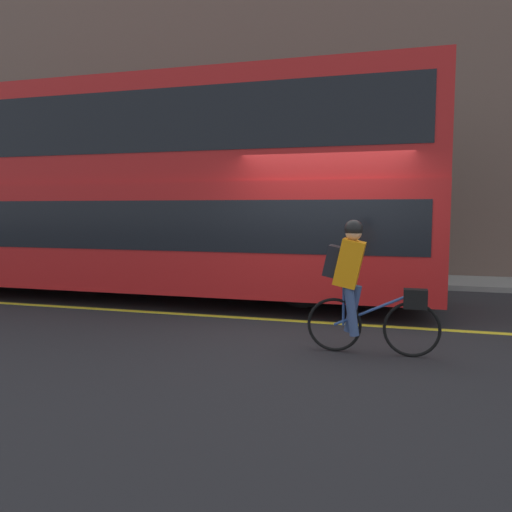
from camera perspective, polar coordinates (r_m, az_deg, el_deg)
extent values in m
plane|color=#232326|center=(7.40, 7.49, -7.83)|extent=(80.00, 80.00, 0.00)
cube|color=yellow|center=(7.55, 7.65, -7.54)|extent=(50.00, 0.14, 0.01)
cube|color=gray|center=(11.93, 10.65, -2.55)|extent=(60.00, 1.74, 0.11)
cube|color=brown|center=(13.17, 11.42, 18.25)|extent=(60.00, 0.30, 9.28)
cylinder|color=black|center=(8.67, 5.37, -2.53)|extent=(0.99, 0.30, 0.99)
cube|color=#B21919|center=(9.93, -15.87, 2.41)|extent=(11.80, 2.41, 1.82)
cube|color=black|center=(9.92, -15.91, 3.67)|extent=(11.33, 2.43, 0.80)
cube|color=#B21919|center=(10.00, -16.14, 12.67)|extent=(11.80, 2.32, 1.75)
cube|color=black|center=(10.01, -16.16, 13.17)|extent=(11.33, 2.34, 0.98)
torus|color=black|center=(6.01, 17.37, -8.01)|extent=(0.64, 0.04, 0.64)
torus|color=black|center=(6.04, 8.93, -7.75)|extent=(0.64, 0.04, 0.64)
cylinder|color=#2D4C8C|center=(5.97, 13.18, -5.99)|extent=(0.89, 0.03, 0.44)
cylinder|color=#2D4C8C|center=(5.98, 9.97, -5.60)|extent=(0.03, 0.03, 0.47)
cube|color=black|center=(5.94, 17.75, -4.69)|extent=(0.26, 0.16, 0.22)
cube|color=orange|center=(5.90, 10.64, -0.80)|extent=(0.37, 0.32, 0.58)
cube|color=black|center=(5.92, 8.72, -0.56)|extent=(0.21, 0.26, 0.38)
cylinder|color=#384C7A|center=(6.07, 11.00, -5.92)|extent=(0.21, 0.11, 0.58)
cylinder|color=#384C7A|center=(5.90, 10.86, -6.26)|extent=(0.19, 0.11, 0.58)
sphere|color=tan|center=(5.87, 11.09, 2.64)|extent=(0.19, 0.19, 0.19)
sphere|color=black|center=(5.87, 11.10, 3.05)|extent=(0.21, 0.21, 0.21)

